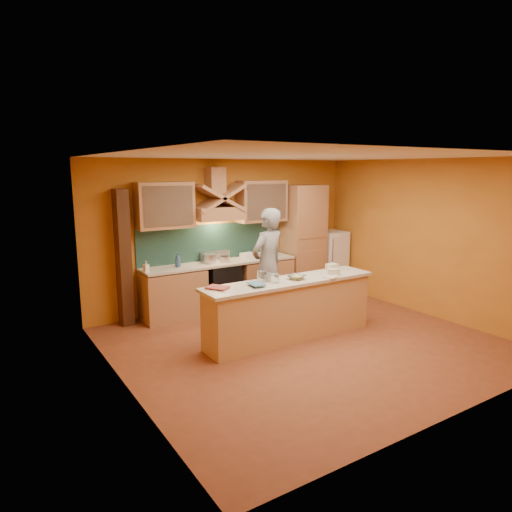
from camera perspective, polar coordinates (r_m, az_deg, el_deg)
floor at (r=7.14m, az=6.30°, el=-10.74°), size 5.50×5.00×0.01m
ceiling at (r=6.65m, az=6.81°, el=12.33°), size 5.50×5.00×0.01m
wall_back at (r=8.81m, az=-3.72°, el=2.86°), size 5.50×0.02×2.80m
wall_front at (r=5.11m, az=24.47°, el=-3.93°), size 5.50×0.02×2.80m
wall_left at (r=5.49m, az=-16.42°, el=-2.42°), size 0.02×5.00×2.80m
wall_right at (r=8.73m, az=20.74°, el=2.11°), size 0.02×5.00×2.80m
base_cabinet_left at (r=8.22m, az=-10.30°, el=-4.79°), size 1.10×0.60×0.86m
base_cabinet_right at (r=9.07m, az=0.87°, el=-3.13°), size 1.10×0.60×0.86m
counter_top at (r=8.50m, az=-4.48°, el=-0.87°), size 3.00×0.62×0.04m
stove at (r=8.60m, az=-4.43°, el=-3.81°), size 0.60×0.58×0.90m
backsplash at (r=8.68m, az=-5.40°, el=1.71°), size 3.00×0.03×0.70m
range_hood at (r=8.41m, az=-4.73°, el=5.34°), size 0.92×0.50×0.24m
hood_chimney at (r=8.46m, az=-5.11°, el=9.31°), size 0.30×0.30×0.50m
upper_cabinet_left at (r=8.05m, az=-11.35°, el=6.21°), size 1.00×0.35×0.80m
upper_cabinet_right at (r=8.96m, az=0.73°, el=6.87°), size 1.00×0.35×0.80m
pantry_column at (r=9.51m, az=5.93°, el=1.88°), size 0.80×0.60×2.30m
fridge at (r=10.07m, az=9.23°, el=-0.59°), size 0.58×0.60×1.30m
trim_column_left at (r=7.94m, az=-16.24°, el=-0.26°), size 0.20×0.30×2.30m
island_body at (r=7.16m, az=4.23°, el=-6.91°), size 2.80×0.55×0.88m
island_top at (r=7.03m, az=4.29°, el=-3.18°), size 2.90×0.62×0.05m
person at (r=7.89m, az=1.47°, el=-1.13°), size 0.82×0.65×1.97m
pot_large at (r=8.40m, az=-5.80°, el=-0.41°), size 0.27×0.27×0.18m
pot_small at (r=8.51m, az=-3.96°, el=-0.41°), size 0.22×0.22×0.13m
soap_bottle_a at (r=7.86m, az=-13.57°, el=-1.27°), size 0.10×0.10×0.18m
soap_bottle_b at (r=8.11m, az=-9.75°, el=-0.50°), size 0.13×0.13×0.25m
bowl_back at (r=8.92m, az=0.75°, el=0.10°), size 0.29×0.29×0.08m
dish_rack at (r=8.87m, az=-1.02°, el=0.09°), size 0.27×0.22×0.09m
book_lower at (r=6.42m, az=-5.30°, el=-4.19°), size 0.36×0.38×0.03m
book_upper at (r=6.57m, az=-0.72°, el=-3.63°), size 0.23×0.29×0.02m
jar_large at (r=6.87m, az=0.77°, el=-2.55°), size 0.20×0.20×0.17m
jar_small at (r=6.82m, az=2.36°, el=-2.79°), size 0.17×0.17×0.13m
kitchen_scale at (r=6.93m, az=1.56°, el=-2.72°), size 0.13×0.13×0.10m
mixing_bowl at (r=7.06m, az=5.10°, el=-2.65°), size 0.33×0.33×0.06m
cloth at (r=7.26m, az=9.38°, el=-2.57°), size 0.30×0.26×0.02m
grocery_bag_a at (r=7.73m, az=9.47°, el=-1.39°), size 0.19×0.16×0.11m
grocery_bag_b at (r=7.39m, az=9.69°, el=-1.98°), size 0.22×0.20×0.11m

